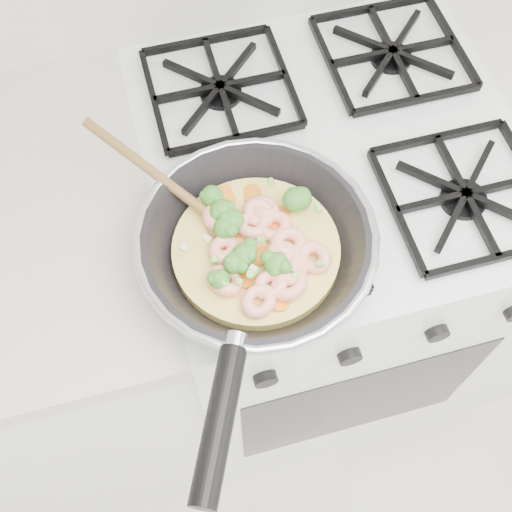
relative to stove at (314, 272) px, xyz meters
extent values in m
cube|color=white|center=(0.00, 0.00, -0.01)|extent=(0.60, 0.60, 0.90)
cube|color=black|center=(0.00, -0.30, -0.01)|extent=(0.48, 0.00, 0.40)
cube|color=black|center=(0.00, 0.00, 0.45)|extent=(0.56, 0.56, 0.02)
torus|color=silver|center=(-0.18, -0.17, 0.52)|extent=(0.33, 0.33, 0.01)
cylinder|color=black|center=(-0.28, -0.40, 0.52)|extent=(0.11, 0.18, 0.03)
cylinder|color=#F5D96A|center=(-0.18, -0.17, 0.49)|extent=(0.23, 0.23, 0.02)
ellipsoid|color=brown|center=(-0.21, -0.14, 0.50)|extent=(0.06, 0.07, 0.02)
cylinder|color=brown|center=(-0.29, -0.04, 0.53)|extent=(0.16, 0.18, 0.07)
torus|color=#FFB196|center=(-0.20, -0.26, 0.50)|extent=(0.07, 0.07, 0.02)
torus|color=#FFB196|center=(-0.14, -0.18, 0.50)|extent=(0.06, 0.06, 0.02)
torus|color=#FFB196|center=(-0.14, -0.22, 0.50)|extent=(0.07, 0.07, 0.03)
torus|color=#FFB196|center=(-0.11, -0.21, 0.50)|extent=(0.07, 0.07, 0.03)
torus|color=#FFB196|center=(-0.15, -0.12, 0.50)|extent=(0.07, 0.06, 0.03)
torus|color=#FFB196|center=(-0.22, -0.12, 0.50)|extent=(0.07, 0.07, 0.03)
torus|color=#FFB196|center=(-0.15, -0.15, 0.50)|extent=(0.06, 0.06, 0.02)
torus|color=#FFB196|center=(-0.18, -0.24, 0.50)|extent=(0.06, 0.06, 0.02)
torus|color=#FFB196|center=(-0.16, -0.13, 0.50)|extent=(0.07, 0.07, 0.03)
torus|color=#FFB196|center=(-0.22, -0.17, 0.50)|extent=(0.07, 0.07, 0.02)
torus|color=#FFB196|center=(-0.23, -0.22, 0.50)|extent=(0.07, 0.07, 0.03)
torus|color=#FFB196|center=(-0.15, -0.24, 0.50)|extent=(0.07, 0.08, 0.03)
torus|color=#FFB196|center=(-0.15, -0.21, 0.50)|extent=(0.07, 0.07, 0.03)
torus|color=#FFB196|center=(-0.18, -0.15, 0.50)|extent=(0.07, 0.07, 0.03)
ellipsoid|color=#46902F|center=(-0.21, -0.15, 0.52)|extent=(0.04, 0.04, 0.03)
ellipsoid|color=#46902F|center=(-0.22, -0.09, 0.52)|extent=(0.04, 0.04, 0.03)
ellipsoid|color=#46902F|center=(-0.20, -0.19, 0.52)|extent=(0.04, 0.04, 0.03)
ellipsoid|color=#46902F|center=(-0.10, -0.13, 0.52)|extent=(0.04, 0.04, 0.03)
ellipsoid|color=#46902F|center=(-0.22, -0.20, 0.51)|extent=(0.04, 0.04, 0.03)
ellipsoid|color=#46902F|center=(-0.20, -0.14, 0.52)|extent=(0.04, 0.04, 0.03)
ellipsoid|color=#46902F|center=(-0.11, -0.13, 0.52)|extent=(0.04, 0.04, 0.03)
ellipsoid|color=#46902F|center=(-0.21, -0.12, 0.52)|extent=(0.05, 0.05, 0.04)
ellipsoid|color=#46902F|center=(-0.16, -0.22, 0.52)|extent=(0.04, 0.04, 0.03)
ellipsoid|color=#46902F|center=(-0.24, -0.22, 0.51)|extent=(0.04, 0.04, 0.03)
cylinder|color=orange|center=(-0.10, -0.12, 0.50)|extent=(0.03, 0.03, 0.01)
cylinder|color=orange|center=(-0.20, -0.22, 0.50)|extent=(0.04, 0.04, 0.01)
cylinder|color=orange|center=(-0.18, -0.19, 0.50)|extent=(0.04, 0.04, 0.01)
cylinder|color=orange|center=(-0.19, -0.14, 0.50)|extent=(0.04, 0.04, 0.01)
cylinder|color=orange|center=(-0.16, -0.09, 0.50)|extent=(0.04, 0.04, 0.01)
cylinder|color=orange|center=(-0.16, -0.13, 0.50)|extent=(0.03, 0.03, 0.00)
cylinder|color=orange|center=(-0.19, -0.19, 0.50)|extent=(0.03, 0.03, 0.01)
cylinder|color=orange|center=(-0.14, -0.16, 0.50)|extent=(0.04, 0.04, 0.01)
cylinder|color=orange|center=(-0.22, -0.15, 0.50)|extent=(0.04, 0.04, 0.00)
cylinder|color=orange|center=(-0.17, -0.26, 0.50)|extent=(0.04, 0.04, 0.01)
cylinder|color=orange|center=(-0.10, -0.12, 0.50)|extent=(0.03, 0.03, 0.01)
cylinder|color=orange|center=(-0.13, -0.13, 0.50)|extent=(0.04, 0.04, 0.01)
cylinder|color=orange|center=(-0.19, -0.08, 0.50)|extent=(0.05, 0.05, 0.01)
cylinder|color=#7BC44E|center=(-0.15, -0.24, 0.51)|extent=(0.01, 0.01, 0.01)
cylinder|color=#7BC44E|center=(-0.24, -0.23, 0.52)|extent=(0.01, 0.01, 0.01)
cylinder|color=beige|center=(-0.19, -0.22, 0.52)|extent=(0.01, 0.01, 0.01)
cylinder|color=beige|center=(-0.27, -0.16, 0.52)|extent=(0.01, 0.01, 0.01)
cylinder|color=#7BC44E|center=(-0.14, -0.10, 0.52)|extent=(0.01, 0.01, 0.01)
cylinder|color=#7BC44E|center=(-0.24, -0.22, 0.51)|extent=(0.01, 0.01, 0.01)
cylinder|color=#7BC44E|center=(-0.17, -0.18, 0.52)|extent=(0.01, 0.01, 0.01)
cylinder|color=#7BC44E|center=(-0.20, -0.22, 0.52)|extent=(0.01, 0.01, 0.01)
cylinder|color=#7BC44E|center=(-0.09, -0.15, 0.52)|extent=(0.01, 0.01, 0.01)
cylinder|color=#7BC44E|center=(-0.21, -0.15, 0.51)|extent=(0.01, 0.01, 0.01)
cylinder|color=beige|center=(-0.24, -0.16, 0.52)|extent=(0.01, 0.01, 0.01)
cylinder|color=#7BC44E|center=(-0.20, -0.15, 0.51)|extent=(0.01, 0.01, 0.01)
cylinder|color=#7BC44E|center=(-0.15, -0.23, 0.52)|extent=(0.01, 0.01, 0.01)
cylinder|color=#7BC44E|center=(-0.24, -0.19, 0.51)|extent=(0.01, 0.01, 0.01)
cylinder|color=#7BC44E|center=(-0.22, -0.23, 0.52)|extent=(0.01, 0.01, 0.01)
cylinder|color=#7BC44E|center=(-0.11, -0.23, 0.52)|extent=(0.01, 0.01, 0.01)
camera|label=1|loc=(-0.29, -0.58, 1.25)|focal=44.99mm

